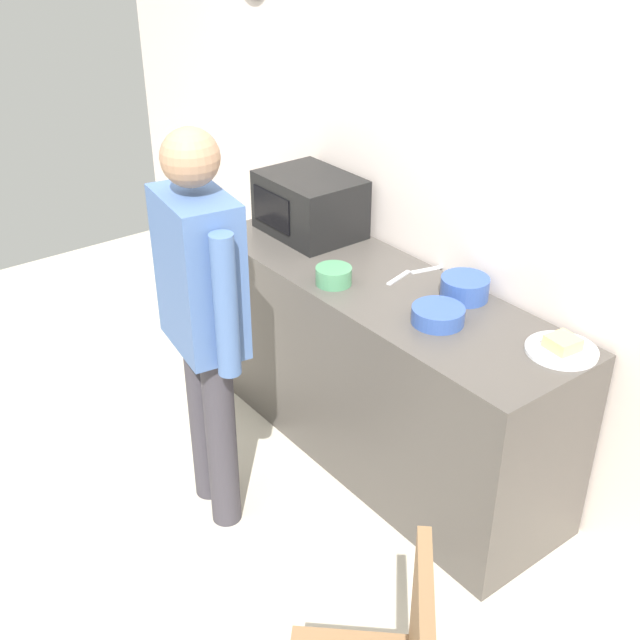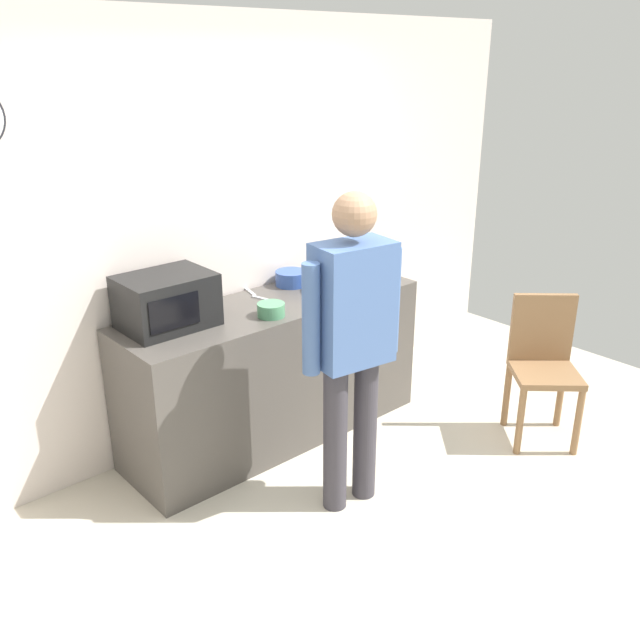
% 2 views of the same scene
% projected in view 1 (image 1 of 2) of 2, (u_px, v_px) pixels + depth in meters
% --- Properties ---
extents(ground_plane, '(6.00, 6.00, 0.00)m').
position_uv_depth(ground_plane, '(136.00, 530.00, 3.52)').
color(ground_plane, beige).
extents(back_wall, '(5.40, 0.13, 2.60)m').
position_uv_depth(back_wall, '(417.00, 173.00, 3.73)').
color(back_wall, silver).
rests_on(back_wall, ground_plane).
extents(kitchen_counter, '(1.99, 0.62, 0.92)m').
position_uv_depth(kitchen_counter, '(379.00, 370.00, 3.80)').
color(kitchen_counter, '#4C4742').
rests_on(kitchen_counter, ground_plane).
extents(microwave, '(0.50, 0.39, 0.30)m').
position_uv_depth(microwave, '(310.00, 205.00, 4.01)').
color(microwave, black).
rests_on(microwave, kitchen_counter).
extents(sandwich_plate, '(0.28, 0.28, 0.07)m').
position_uv_depth(sandwich_plate, '(562.00, 348.00, 3.07)').
color(sandwich_plate, white).
rests_on(sandwich_plate, kitchen_counter).
extents(salad_bowl, '(0.16, 0.16, 0.08)m').
position_uv_depth(salad_bowl, '(334.00, 276.00, 3.56)').
color(salad_bowl, '#4C8E60').
rests_on(salad_bowl, kitchen_counter).
extents(cereal_bowl, '(0.22, 0.22, 0.07)m').
position_uv_depth(cereal_bowl, '(438.00, 315.00, 3.26)').
color(cereal_bowl, '#33519E').
rests_on(cereal_bowl, kitchen_counter).
extents(mixing_bowl, '(0.21, 0.21, 0.10)m').
position_uv_depth(mixing_bowl, '(465.00, 288.00, 3.44)').
color(mixing_bowl, '#33519E').
rests_on(mixing_bowl, kitchen_counter).
extents(fork_utensil, '(0.06, 0.17, 0.01)m').
position_uv_depth(fork_utensil, '(399.00, 278.00, 3.62)').
color(fork_utensil, silver).
rests_on(fork_utensil, kitchen_counter).
extents(spoon_utensil, '(0.06, 0.17, 0.01)m').
position_uv_depth(spoon_utensil, '(428.00, 269.00, 3.70)').
color(spoon_utensil, silver).
rests_on(spoon_utensil, kitchen_counter).
extents(person_standing, '(0.58, 0.30, 1.75)m').
position_uv_depth(person_standing, '(202.00, 308.00, 3.17)').
color(person_standing, '#38343C').
rests_on(person_standing, ground_plane).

